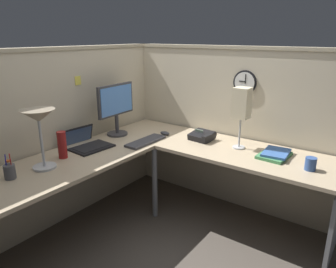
% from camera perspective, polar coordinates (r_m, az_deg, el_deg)
% --- Properties ---
extents(ground_plane, '(6.80, 6.80, 0.00)m').
position_cam_1_polar(ground_plane, '(2.97, -1.79, -16.82)').
color(ground_plane, '#4C443D').
extents(cubicle_wall_back, '(2.57, 0.12, 1.58)m').
position_cam_1_polar(cubicle_wall_back, '(2.98, -19.76, -0.73)').
color(cubicle_wall_back, beige).
rests_on(cubicle_wall_back, ground).
extents(cubicle_wall_right, '(0.12, 2.37, 1.58)m').
position_cam_1_polar(cubicle_wall_right, '(3.19, 11.51, 1.13)').
color(cubicle_wall_right, beige).
rests_on(cubicle_wall_right, ground).
extents(desk, '(2.35, 2.15, 0.73)m').
position_cam_1_polar(desk, '(2.53, -3.09, -6.83)').
color(desk, tan).
rests_on(desk, ground).
extents(monitor, '(0.46, 0.20, 0.50)m').
position_cam_1_polar(monitor, '(3.08, -9.40, 5.09)').
color(monitor, '#38383D').
rests_on(monitor, desk).
extents(laptop, '(0.36, 0.40, 0.22)m').
position_cam_1_polar(laptop, '(2.88, -14.81, -1.67)').
color(laptop, black).
rests_on(laptop, desk).
extents(keyboard, '(0.43, 0.14, 0.02)m').
position_cam_1_polar(keyboard, '(2.89, -4.06, -1.33)').
color(keyboard, '#38383D').
rests_on(keyboard, desk).
extents(computer_mouse, '(0.06, 0.10, 0.03)m').
position_cam_1_polar(computer_mouse, '(3.10, -0.57, 0.16)').
color(computer_mouse, '#38383D').
rests_on(computer_mouse, desk).
extents(desk_lamp_dome, '(0.24, 0.24, 0.44)m').
position_cam_1_polar(desk_lamp_dome, '(2.41, -22.40, 2.25)').
color(desk_lamp_dome, '#B7BABF').
rests_on(desk_lamp_dome, desk).
extents(pen_cup, '(0.08, 0.08, 0.18)m').
position_cam_1_polar(pen_cup, '(2.42, -26.79, -6.08)').
color(pen_cup, '#4C4C51').
rests_on(pen_cup, desk).
extents(thermos_flask, '(0.07, 0.07, 0.22)m').
position_cam_1_polar(thermos_flask, '(2.63, -18.65, -1.89)').
color(thermos_flask, maroon).
rests_on(thermos_flask, desk).
extents(office_phone, '(0.21, 0.22, 0.11)m').
position_cam_1_polar(office_phone, '(2.96, 6.25, -0.43)').
color(office_phone, black).
rests_on(office_phone, desk).
extents(book_stack, '(0.30, 0.23, 0.04)m').
position_cam_1_polar(book_stack, '(2.69, 18.82, -3.49)').
color(book_stack, '#3F7F4C').
rests_on(book_stack, desk).
extents(desk_lamp_paper, '(0.13, 0.13, 0.53)m').
position_cam_1_polar(desk_lamp_paper, '(2.72, 13.22, 5.17)').
color(desk_lamp_paper, '#B7BABF').
rests_on(desk_lamp_paper, desk).
extents(coffee_mug, '(0.08, 0.08, 0.10)m').
position_cam_1_polar(coffee_mug, '(2.52, 24.45, -4.95)').
color(coffee_mug, '#2D4C8C').
rests_on(coffee_mug, desk).
extents(wall_clock, '(0.04, 0.22, 0.22)m').
position_cam_1_polar(wall_clock, '(2.99, 13.80, 9.08)').
color(wall_clock, black).
extents(pinned_note_leftmost, '(0.06, 0.00, 0.08)m').
position_cam_1_polar(pinned_note_leftmost, '(2.98, -16.02, 9.30)').
color(pinned_note_leftmost, '#EAD84C').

